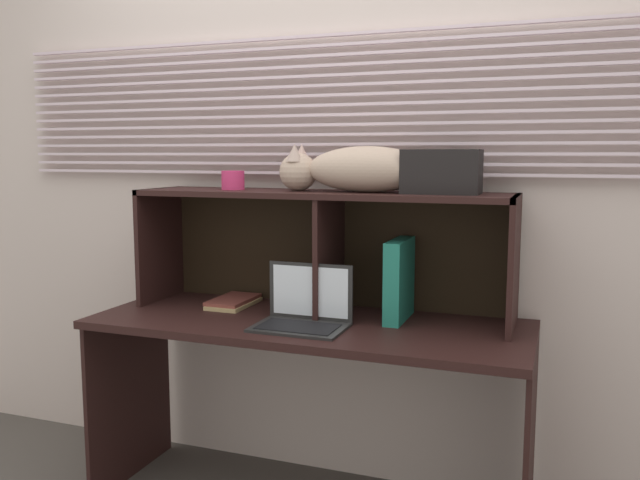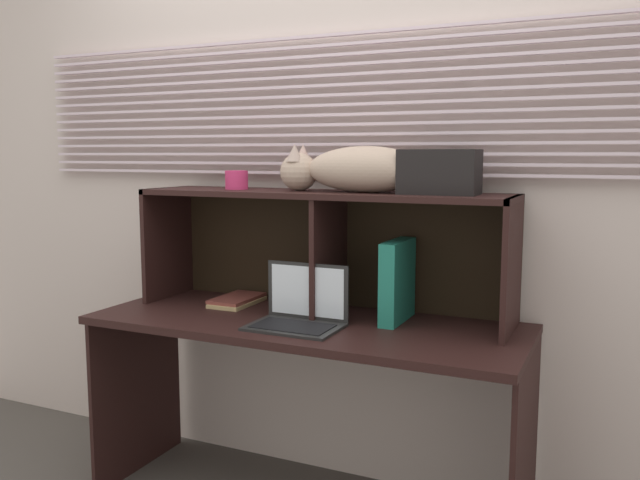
% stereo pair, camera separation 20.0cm
% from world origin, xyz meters
% --- Properties ---
extents(back_panel_with_blinds, '(4.40, 0.08, 2.50)m').
position_xyz_m(back_panel_with_blinds, '(0.00, 0.55, 1.26)').
color(back_panel_with_blinds, beige).
rests_on(back_panel_with_blinds, ground).
extents(desk, '(1.64, 0.62, 0.75)m').
position_xyz_m(desk, '(0.00, 0.20, 0.61)').
color(desk, black).
rests_on(desk, ground).
extents(hutch_shelf_unit, '(1.48, 0.34, 0.48)m').
position_xyz_m(hutch_shelf_unit, '(0.00, 0.37, 1.08)').
color(hutch_shelf_unit, black).
rests_on(hutch_shelf_unit, desk).
extents(cat, '(0.77, 0.19, 0.18)m').
position_xyz_m(cat, '(0.15, 0.33, 1.31)').
color(cat, tan).
rests_on(cat, hutch_shelf_unit).
extents(laptop, '(0.33, 0.23, 0.22)m').
position_xyz_m(laptop, '(0.02, 0.12, 0.80)').
color(laptop, '#242424').
rests_on(laptop, desk).
extents(binder_upright, '(0.06, 0.26, 0.30)m').
position_xyz_m(binder_upright, '(0.32, 0.33, 0.90)').
color(binder_upright, '#1F7765').
rests_on(binder_upright, desk).
extents(book_stack, '(0.15, 0.26, 0.03)m').
position_xyz_m(book_stack, '(-0.38, 0.33, 0.77)').
color(book_stack, tan).
rests_on(book_stack, desk).
extents(small_basket, '(0.09, 0.09, 0.08)m').
position_xyz_m(small_basket, '(-0.37, 0.33, 1.27)').
color(small_basket, '#D6346D').
rests_on(small_basket, hutch_shelf_unit).
extents(storage_box, '(0.28, 0.15, 0.16)m').
position_xyz_m(storage_box, '(0.47, 0.33, 1.31)').
color(storage_box, black).
rests_on(storage_box, hutch_shelf_unit).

